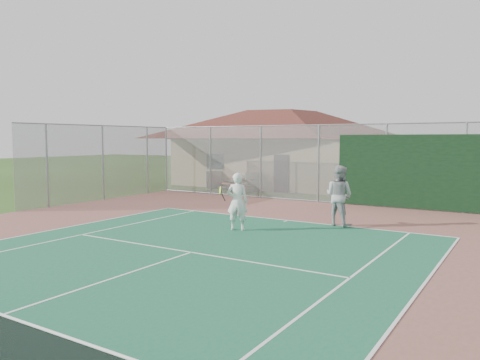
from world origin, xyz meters
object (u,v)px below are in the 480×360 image
Objects in this scene: clubhouse at (282,140)px; player_grey_back at (339,196)px; bleachers at (237,180)px; player_white_front at (237,202)px.

clubhouse is 14.30m from player_grey_back.
clubhouse is 3.80× the size of bleachers.
player_white_front is at bearing 57.78° from player_grey_back.
player_grey_back is at bearing -55.55° from clubhouse.
clubhouse reaches higher than bleachers.
player_white_front is at bearing -68.38° from clubhouse.
bleachers is 11.94m from player_white_front.
clubhouse is at bearing -43.48° from player_grey_back.
bleachers is at bearing -28.91° from player_grey_back.
player_grey_back reaches higher than bleachers.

